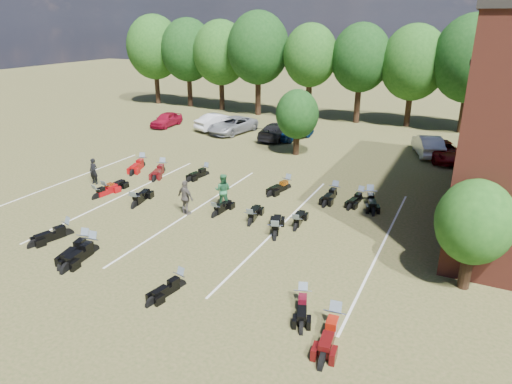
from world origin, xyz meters
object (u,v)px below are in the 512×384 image
Objects in this scene: motorcycle_3 at (86,249)px; car_0 at (166,119)px; person_black at (94,171)px; person_grey at (186,198)px; car_4 at (293,131)px; motorcycle_7 at (97,198)px; motorcycle_14 at (163,172)px; person_green at (223,190)px.

car_0 is at bearing 104.39° from motorcycle_3.
person_grey reaches higher than person_black.
car_4 is at bearing -70.53° from person_grey.
car_4 is 17.60m from person_black.
person_black is at bearing 5.66° from person_grey.
person_grey is (13.73, -16.99, 0.27)m from car_0.
car_4 reaches higher than motorcycle_7.
car_4 is at bearing 64.91° from person_black.
car_0 is 16.55m from person_black.
person_grey reaches higher than motorcycle_3.
motorcycle_7 is 5.65m from motorcycle_14.
person_black reaches higher than motorcycle_14.
car_0 is 19.01m from motorcycle_7.
car_0 reaches higher than motorcycle_14.
car_0 reaches higher than motorcycle_7.
motorcycle_14 reaches higher than motorcycle_7.
car_0 is 1.83× the size of motorcycle_7.
person_black reaches higher than motorcycle_7.
car_0 is 2.40× the size of person_black.
car_0 is 1.61× the size of motorcycle_14.
person_grey is at bearing -12.64° from person_black.
motorcycle_3 is at bearing 137.53° from motorcycle_7.
motorcycle_14 is at bearing 55.73° from person_black.
motorcycle_7 is 0.88× the size of motorcycle_14.
person_grey is (-1.21, -1.80, 0.00)m from person_green.
person_black reaches higher than motorcycle_3.
person_green is at bearing -46.80° from motorcycle_14.
person_grey reaches higher than motorcycle_14.
person_green reaches higher than car_0.
motorcycle_7 is at bearing 116.13° from motorcycle_3.
motorcycle_3 is at bearing -90.56° from motorcycle_14.
person_grey is 5.65m from motorcycle_3.
person_grey is at bearing -70.15° from car_4.
car_4 is 18.73m from motorcycle_7.
person_grey is at bearing -168.87° from motorcycle_7.
person_black is at bearing -72.58° from car_0.
motorcycle_14 reaches higher than motorcycle_3.
person_grey is (0.92, -17.67, 0.21)m from car_4.
motorcycle_14 is at bearing -27.44° from person_grey.
motorcycle_3 is at bearing -65.27° from car_0.
motorcycle_3 is 6.36m from motorcycle_7.
person_black is 2.79m from motorcycle_7.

